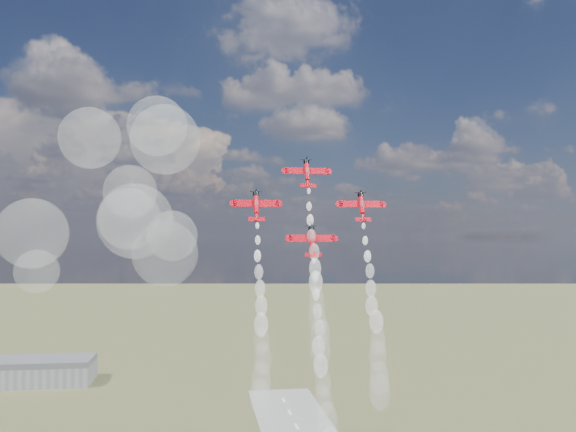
% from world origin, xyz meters
% --- Properties ---
extents(hangar, '(50.00, 28.00, 13.00)m').
position_xyz_m(hangar, '(-120.00, 180.00, 6.50)').
color(hangar, gray).
rests_on(hangar, ground).
extents(plane_lead, '(12.48, 5.79, 8.48)m').
position_xyz_m(plane_lead, '(-8.75, 13.77, 94.38)').
color(plane_lead, red).
rests_on(plane_lead, ground).
extents(plane_left, '(12.48, 5.79, 8.48)m').
position_xyz_m(plane_left, '(-23.48, 9.84, 84.84)').
color(plane_left, red).
rests_on(plane_left, ground).
extents(plane_right, '(12.48, 5.79, 8.48)m').
position_xyz_m(plane_right, '(5.98, 9.84, 84.84)').
color(plane_right, red).
rests_on(plane_right, ground).
extents(plane_slot, '(12.48, 5.79, 8.48)m').
position_xyz_m(plane_slot, '(-8.75, 5.91, 75.31)').
color(plane_slot, red).
rests_on(plane_slot, ground).
extents(smoke_trail_lead, '(5.38, 20.63, 44.27)m').
position_xyz_m(smoke_trail_lead, '(-8.81, -2.17, 56.56)').
color(smoke_trail_lead, white).
rests_on(smoke_trail_lead, plane_lead).
extents(smoke_trail_left, '(5.78, 20.46, 44.42)m').
position_xyz_m(smoke_trail_left, '(-23.60, -5.92, 46.87)').
color(smoke_trail_left, white).
rests_on(smoke_trail_left, plane_left).
extents(smoke_trail_right, '(5.53, 19.74, 44.14)m').
position_xyz_m(smoke_trail_right, '(5.65, -5.90, 46.70)').
color(smoke_trail_right, white).
rests_on(smoke_trail_right, plane_right).
extents(smoke_trail_slot, '(5.34, 20.16, 45.16)m').
position_xyz_m(smoke_trail_slot, '(-8.61, -9.63, 37.10)').
color(smoke_trail_slot, white).
rests_on(smoke_trail_slot, plane_slot).
extents(drifted_smoke_cloud, '(55.09, 33.81, 57.87)m').
position_xyz_m(drifted_smoke_cloud, '(-59.16, 24.29, 87.56)').
color(drifted_smoke_cloud, white).
rests_on(drifted_smoke_cloud, ground).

